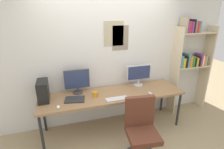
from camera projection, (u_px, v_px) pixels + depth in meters
wall_back at (106, 58)px, 3.34m from camera, size 4.98×0.11×2.60m
desk at (113, 96)px, 3.17m from camera, size 2.58×0.68×0.74m
bookshelf at (191, 57)px, 3.68m from camera, size 0.83×0.28×2.03m
office_chair at (141, 136)px, 2.59m from camera, size 0.52×0.52×0.99m
monitor_left at (77, 81)px, 3.10m from camera, size 0.44×0.18×0.44m
monitor_right at (139, 74)px, 3.43m from camera, size 0.50×0.18×0.42m
pc_tower at (43, 91)px, 2.87m from camera, size 0.17×0.34×0.35m
keyboard_main at (117, 99)px, 2.95m from camera, size 0.37×0.13×0.02m
mouse_left_side at (150, 93)px, 3.14m from camera, size 0.06×0.10×0.03m
mouse_right_side at (58, 107)px, 2.69m from camera, size 0.06×0.10×0.03m
laptop_closed at (75, 99)px, 2.92m from camera, size 0.36×0.28×0.02m
coffee_mug at (95, 94)px, 3.03m from camera, size 0.11×0.08×0.09m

